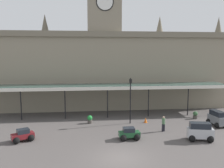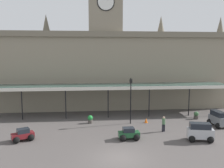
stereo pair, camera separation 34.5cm
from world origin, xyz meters
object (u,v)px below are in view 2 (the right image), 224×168
object	(u,v)px
victorian_lamppost	(131,96)
traffic_cone	(146,120)
car_silver_van	(200,133)
pedestrian_beside_cars	(164,123)
car_maroon_sedan	(23,136)
planter_near_kerb	(196,115)
car_grey_van	(218,119)
planter_by_canopy	(90,119)
car_green_sedan	(129,134)

from	to	relation	value
victorian_lamppost	traffic_cone	size ratio (longest dim) A/B	9.27
car_silver_van	pedestrian_beside_cars	world-z (taller)	car_silver_van
victorian_lamppost	traffic_cone	xyz separation A→B (m)	(1.94, 0.11, -3.08)
car_maroon_sedan	planter_near_kerb	bearing A→B (deg)	16.43
pedestrian_beside_cars	planter_near_kerb	bearing A→B (deg)	38.35
planter_near_kerb	car_grey_van	bearing A→B (deg)	-70.90
victorian_lamppost	planter_by_canopy	bearing A→B (deg)	173.17
traffic_cone	car_silver_van	bearing A→B (deg)	-59.86
planter_near_kerb	planter_by_canopy	xyz separation A→B (m)	(-13.52, -0.61, 0.00)
car_green_sedan	planter_by_canopy	size ratio (longest dim) A/B	2.17
car_silver_van	car_grey_van	xyz separation A→B (m)	(4.14, 4.33, 0.00)
pedestrian_beside_cars	planter_by_canopy	distance (m)	8.76
car_grey_van	victorian_lamppost	distance (m)	10.34
pedestrian_beside_cars	planter_by_canopy	bearing A→B (deg)	153.58
car_silver_van	pedestrian_beside_cars	size ratio (longest dim) A/B	1.53
car_grey_van	planter_near_kerb	bearing A→B (deg)	109.10
car_grey_van	traffic_cone	world-z (taller)	car_grey_van
car_grey_van	pedestrian_beside_cars	world-z (taller)	car_grey_van
victorian_lamppost	car_silver_van	bearing A→B (deg)	-48.12
car_grey_van	traffic_cone	distance (m)	8.18
car_silver_van	car_green_sedan	distance (m)	6.83
car_silver_van	traffic_cone	world-z (taller)	car_silver_van
victorian_lamppost	planter_by_canopy	distance (m)	5.64
car_silver_van	car_maroon_sedan	world-z (taller)	car_silver_van
car_silver_van	planter_by_canopy	size ratio (longest dim) A/B	2.66
car_grey_van	victorian_lamppost	xyz separation A→B (m)	(-9.82, 2.00, 2.57)
car_maroon_sedan	planter_by_canopy	bearing A→B (deg)	39.21
victorian_lamppost	traffic_cone	bearing A→B (deg)	3.37
car_silver_van	car_green_sedan	world-z (taller)	car_silver_van
car_green_sedan	traffic_cone	distance (m)	6.19
car_silver_van	planter_by_canopy	bearing A→B (deg)	146.62
pedestrian_beside_cars	traffic_cone	distance (m)	3.65
planter_near_kerb	pedestrian_beside_cars	bearing A→B (deg)	-141.65
car_silver_van	victorian_lamppost	xyz separation A→B (m)	(-5.68, 6.33, 2.57)
planter_near_kerb	victorian_lamppost	bearing A→B (deg)	-172.24
car_maroon_sedan	victorian_lamppost	world-z (taller)	victorian_lamppost
pedestrian_beside_cars	victorian_lamppost	xyz separation A→B (m)	(-3.02, 3.32, 2.46)
car_green_sedan	car_maroon_sedan	bearing A→B (deg)	176.69
car_grey_van	traffic_cone	size ratio (longest dim) A/B	4.16
car_maroon_sedan	planter_near_kerb	size ratio (longest dim) A/B	2.34
car_silver_van	traffic_cone	xyz separation A→B (m)	(-3.74, 6.45, -0.51)
planter_near_kerb	car_maroon_sedan	bearing A→B (deg)	-163.57
car_green_sedan	victorian_lamppost	xyz separation A→B (m)	(1.06, 5.30, 2.87)
car_maroon_sedan	traffic_cone	xyz separation A→B (m)	(13.22, 4.82, -0.21)
car_silver_van	pedestrian_beside_cars	bearing A→B (deg)	131.35
traffic_cone	car_maroon_sedan	bearing A→B (deg)	-159.96
traffic_cone	car_grey_van	bearing A→B (deg)	-15.03
planter_near_kerb	traffic_cone	bearing A→B (deg)	-171.00
planter_near_kerb	planter_by_canopy	bearing A→B (deg)	-177.41
car_grey_van	planter_by_canopy	distance (m)	14.85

